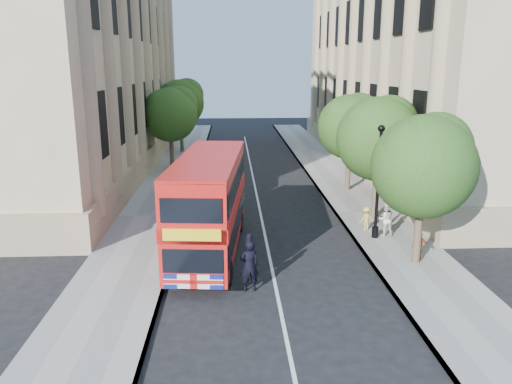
{
  "coord_description": "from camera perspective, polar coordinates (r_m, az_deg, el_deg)",
  "views": [
    {
      "loc": [
        -1.57,
        -15.36,
        7.82
      ],
      "look_at": [
        -0.46,
        6.16,
        2.3
      ],
      "focal_mm": 35.0,
      "sensor_mm": 36.0,
      "label": 1
    }
  ],
  "objects": [
    {
      "name": "box_van",
      "position": [
        28.39,
        -5.58,
        1.24
      ],
      "size": [
        2.49,
        5.18,
        2.87
      ],
      "rotation": [
        0.0,
        0.0,
        -0.09
      ],
      "color": "black",
      "rests_on": "ground"
    },
    {
      "name": "child_a",
      "position": [
        21.23,
        18.2,
        -5.93
      ],
      "size": [
        0.7,
        0.3,
        1.19
      ],
      "primitive_type": "imported",
      "rotation": [
        0.0,
        0.0,
        3.12
      ],
      "color": "#D45C25",
      "rests_on": "pavement_right"
    },
    {
      "name": "child_b",
      "position": [
        24.43,
        12.48,
        -2.96
      ],
      "size": [
        0.84,
        0.67,
        1.13
      ],
      "primitive_type": "imported",
      "rotation": [
        0.0,
        0.0,
        3.55
      ],
      "color": "#E0BC4C",
      "rests_on": "pavement_right"
    },
    {
      "name": "lamp_post",
      "position": [
        22.97,
        13.76,
        0.58
      ],
      "size": [
        0.32,
        0.32,
        5.16
      ],
      "color": "black",
      "rests_on": "pavement_right"
    },
    {
      "name": "tree_left_back",
      "position": [
        45.71,
        -8.59,
        10.31
      ],
      "size": [
        4.2,
        4.2,
        6.65
      ],
      "color": "#473828",
      "rests_on": "ground"
    },
    {
      "name": "tree_left_far",
      "position": [
        37.8,
        -9.72,
        9.05
      ],
      "size": [
        4.0,
        4.0,
        6.3
      ],
      "color": "#473828",
      "rests_on": "ground"
    },
    {
      "name": "tree_right_mid",
      "position": [
        25.71,
        13.92,
        6.41
      ],
      "size": [
        4.2,
        4.2,
        6.37
      ],
      "color": "#473828",
      "rests_on": "ground"
    },
    {
      "name": "ground",
      "position": [
        17.31,
        2.63,
        -12.51
      ],
      "size": [
        120.0,
        120.0,
        0.0
      ],
      "primitive_type": "plane",
      "color": "black",
      "rests_on": "ground"
    },
    {
      "name": "tree_right_near",
      "position": [
        20.15,
        18.72,
        3.39
      ],
      "size": [
        4.0,
        4.0,
        6.08
      ],
      "color": "#473828",
      "rests_on": "ground"
    },
    {
      "name": "double_decker_bus",
      "position": [
        20.84,
        -5.36,
        -1.17
      ],
      "size": [
        3.12,
        9.03,
        4.09
      ],
      "rotation": [
        0.0,
        0.0,
        -0.09
      ],
      "color": "red",
      "rests_on": "ground"
    },
    {
      "name": "building_left",
      "position": [
        41.23,
        -20.96,
        15.11
      ],
      "size": [
        12.0,
        38.0,
        18.0
      ],
      "primitive_type": "cube",
      "color": "tan",
      "rests_on": "ground"
    },
    {
      "name": "police_constable",
      "position": [
        17.76,
        -0.77,
        -8.43
      ],
      "size": [
        0.74,
        0.54,
        1.88
      ],
      "primitive_type": "imported",
      "rotation": [
        0.0,
        0.0,
        3.28
      ],
      "color": "black",
      "rests_on": "ground"
    },
    {
      "name": "woman_pedestrian",
      "position": [
        23.76,
        14.57,
        -3.01
      ],
      "size": [
        0.8,
        0.64,
        1.59
      ],
      "primitive_type": "imported",
      "rotation": [
        0.0,
        0.0,
        3.19
      ],
      "color": "silver",
      "rests_on": "pavement_right"
    },
    {
      "name": "tree_right_far",
      "position": [
        31.48,
        10.79,
        7.73
      ],
      "size": [
        4.0,
        4.0,
        6.15
      ],
      "color": "#473828",
      "rests_on": "ground"
    },
    {
      "name": "pavement_left",
      "position": [
        26.85,
        -11.79,
        -2.74
      ],
      "size": [
        3.5,
        80.0,
        0.12
      ],
      "primitive_type": "cube",
      "color": "gray",
      "rests_on": "ground"
    },
    {
      "name": "building_right",
      "position": [
        42.27,
        19.07,
        15.22
      ],
      "size": [
        12.0,
        38.0,
        18.0
      ],
      "primitive_type": "cube",
      "color": "tan",
      "rests_on": "ground"
    },
    {
      "name": "pavement_right",
      "position": [
        27.51,
        12.62,
        -2.37
      ],
      "size": [
        3.5,
        80.0,
        0.12
      ],
      "primitive_type": "cube",
      "color": "gray",
      "rests_on": "ground"
    }
  ]
}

